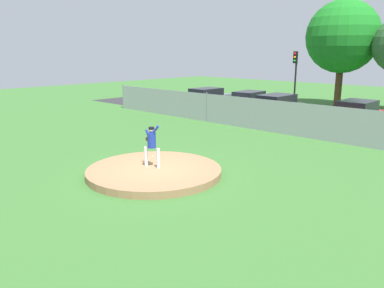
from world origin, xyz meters
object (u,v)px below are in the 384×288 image
(pitcher_youth, at_px, (152,142))
(traffic_light_near, at_px, (295,70))
(baseball, at_px, (152,157))
(parked_car_red, at_px, (356,116))
(parked_car_slate, at_px, (206,98))
(parked_car_silver, at_px, (249,103))
(parked_car_charcoal, at_px, (276,107))

(pitcher_youth, height_order, traffic_light_near, traffic_light_near)
(baseball, height_order, parked_car_red, parked_car_red)
(baseball, height_order, parked_car_slate, parked_car_slate)
(baseball, distance_m, parked_car_silver, 14.96)
(baseball, bearing_deg, traffic_light_near, 100.57)
(parked_car_slate, distance_m, traffic_light_near, 7.46)
(parked_car_slate, distance_m, parked_car_silver, 4.26)
(parked_car_charcoal, relative_size, traffic_light_near, 1.04)
(parked_car_red, xyz_separation_m, traffic_light_near, (-6.61, 4.37, 2.33))
(parked_car_charcoal, bearing_deg, parked_car_silver, 163.98)
(baseball, height_order, traffic_light_near, traffic_light_near)
(pitcher_youth, bearing_deg, parked_car_red, 80.57)
(parked_car_red, xyz_separation_m, parked_car_silver, (-8.47, 0.91, -0.03))
(parked_car_silver, xyz_separation_m, traffic_light_near, (1.86, 3.46, 2.37))
(pitcher_youth, distance_m, parked_car_silver, 16.16)
(parked_car_charcoal, distance_m, parked_car_silver, 3.05)
(parked_car_charcoal, relative_size, parked_car_silver, 1.09)
(pitcher_youth, relative_size, parked_car_red, 0.40)
(traffic_light_near, bearing_deg, parked_car_charcoal, -76.03)
(pitcher_youth, bearing_deg, traffic_light_near, 103.10)
(parked_car_silver, height_order, traffic_light_near, traffic_light_near)
(parked_car_slate, height_order, traffic_light_near, traffic_light_near)
(baseball, distance_m, parked_car_slate, 16.83)
(traffic_light_near, bearing_deg, parked_car_red, -33.46)
(pitcher_youth, distance_m, parked_car_slate, 18.14)
(parked_car_silver, bearing_deg, parked_car_slate, -178.77)
(traffic_light_near, bearing_deg, parked_car_slate, -149.85)
(parked_car_slate, bearing_deg, parked_car_charcoal, -5.95)
(parked_car_charcoal, relative_size, parked_car_red, 1.14)
(parked_car_slate, relative_size, traffic_light_near, 1.02)
(parked_car_red, bearing_deg, parked_car_slate, 176.33)
(parked_car_silver, bearing_deg, pitcher_youth, -67.66)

